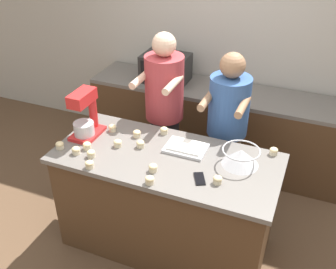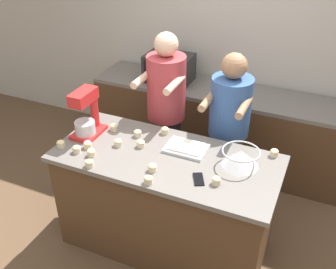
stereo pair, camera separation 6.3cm
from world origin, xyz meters
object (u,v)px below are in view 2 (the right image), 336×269
at_px(cupcake_3, 216,180).
at_px(cupcake_7, 274,153).
at_px(baking_tray, 186,148).
at_px(cupcake_9, 61,144).
at_px(stand_mixer, 87,116).
at_px(cupcake_4, 138,133).
at_px(microwave_oven, 169,68).
at_px(cupcake_0, 118,142).
at_px(cupcake_1, 114,127).
at_px(cell_phone, 199,179).
at_px(cupcake_6, 152,168).
at_px(person_left, 166,116).
at_px(cupcake_5, 91,153).
at_px(cupcake_10, 88,145).
at_px(cupcake_8, 165,130).
at_px(cupcake_12, 141,144).
at_px(cupcake_13, 148,180).
at_px(person_right, 228,134).
at_px(cupcake_11, 89,163).
at_px(mixing_bowl, 240,158).
at_px(cupcake_2, 76,149).

distance_m(cupcake_3, cupcake_7, 0.60).
height_order(baking_tray, cupcake_9, cupcake_9).
height_order(stand_mixer, cupcake_4, stand_mixer).
height_order(microwave_oven, cupcake_0, microwave_oven).
relative_size(stand_mixer, cupcake_1, 6.24).
height_order(cell_phone, cupcake_6, cupcake_6).
height_order(person_left, baking_tray, person_left).
distance_m(baking_tray, cupcake_9, 1.01).
distance_m(cupcake_5, cupcake_10, 0.12).
height_order(cupcake_0, cupcake_8, same).
relative_size(cell_phone, cupcake_12, 2.45).
xyz_separation_m(cupcake_1, cupcake_6, (0.56, -0.39, 0.00)).
distance_m(person_left, stand_mixer, 0.81).
bearing_deg(cupcake_3, person_left, 132.07).
distance_m(cupcake_0, cupcake_13, 0.55).
distance_m(cupcake_1, cupcake_7, 1.35).
distance_m(cupcake_0, cupcake_5, 0.24).
relative_size(cupcake_1, cupcake_10, 1.00).
distance_m(person_left, cupcake_5, 0.95).
height_order(person_right, cupcake_7, person_right).
xyz_separation_m(cupcake_6, cupcake_10, (-0.61, 0.07, 0.00)).
height_order(person_right, cupcake_1, person_right).
distance_m(baking_tray, cupcake_4, 0.45).
bearing_deg(cupcake_1, cupcake_8, 17.01).
bearing_deg(cupcake_11, cupcake_13, 0.37).
bearing_deg(mixing_bowl, cupcake_1, 177.12).
bearing_deg(person_left, mixing_bowl, -33.29).
distance_m(person_right, baking_tray, 0.58).
height_order(baking_tray, cupcake_1, cupcake_1).
relative_size(mixing_bowl, baking_tray, 0.87).
xyz_separation_m(cupcake_6, cupcake_9, (-0.81, -0.01, 0.00)).
bearing_deg(stand_mixer, cupcake_10, -58.42).
height_order(cupcake_2, cupcake_10, same).
relative_size(person_right, mixing_bowl, 5.56).
bearing_deg(cell_phone, cupcake_6, -173.25).
distance_m(cupcake_9, cupcake_12, 0.65).
bearing_deg(cupcake_1, person_left, 61.94).
distance_m(cupcake_10, cupcake_13, 0.68).
relative_size(person_right, baking_tray, 4.85).
distance_m(cupcake_5, cupcake_11, 0.14).
height_order(stand_mixer, cupcake_6, stand_mixer).
relative_size(cupcake_6, cupcake_10, 1.00).
bearing_deg(cupcake_0, cupcake_13, -37.26).
bearing_deg(cupcake_9, cupcake_7, 19.63).
bearing_deg(cupcake_10, cupcake_2, -115.99).
xyz_separation_m(baking_tray, cupcake_2, (-0.78, -0.39, 0.01)).
xyz_separation_m(person_right, cupcake_2, (-0.98, -0.92, 0.14)).
height_order(baking_tray, cupcake_5, cupcake_5).
height_order(person_right, cupcake_13, person_right).
relative_size(person_left, cupcake_3, 25.86).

